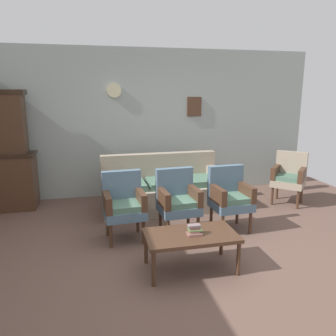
{
  "coord_description": "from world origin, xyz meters",
  "views": [
    {
      "loc": [
        -1.02,
        -3.52,
        1.93
      ],
      "look_at": [
        0.03,
        1.01,
        0.85
      ],
      "focal_mm": 35.35,
      "sensor_mm": 36.0,
      "label": 1
    }
  ],
  "objects_px": {
    "wingback_chair_by_fireplace": "(289,175)",
    "armchair_near_cabinet": "(124,203)",
    "armchair_near_couch_end": "(178,199)",
    "floor_vase_by_wall": "(293,173)",
    "coffee_table": "(191,237)",
    "side_cabinet": "(1,182)",
    "floral_couch": "(163,190)",
    "armchair_by_doorway": "(230,195)",
    "book_stack_on_table": "(194,230)"
  },
  "relations": [
    {
      "from": "armchair_near_couch_end",
      "to": "wingback_chair_by_fireplace",
      "type": "height_order",
      "value": "same"
    },
    {
      "from": "armchair_near_cabinet",
      "to": "floor_vase_by_wall",
      "type": "distance_m",
      "value": 3.82
    },
    {
      "from": "armchair_near_couch_end",
      "to": "floor_vase_by_wall",
      "type": "bearing_deg",
      "value": 28.7
    },
    {
      "from": "floral_couch",
      "to": "coffee_table",
      "type": "relative_size",
      "value": 2.0
    },
    {
      "from": "floor_vase_by_wall",
      "to": "armchair_near_couch_end",
      "type": "bearing_deg",
      "value": -151.3
    },
    {
      "from": "armchair_near_cabinet",
      "to": "book_stack_on_table",
      "type": "relative_size",
      "value": 5.51
    },
    {
      "from": "side_cabinet",
      "to": "armchair_near_cabinet",
      "type": "xyz_separation_m",
      "value": [
        1.88,
        -1.61,
        0.03
      ]
    },
    {
      "from": "side_cabinet",
      "to": "floor_vase_by_wall",
      "type": "xyz_separation_m",
      "value": [
        5.39,
        -0.1,
        -0.13
      ]
    },
    {
      "from": "armchair_near_cabinet",
      "to": "armchair_near_couch_end",
      "type": "distance_m",
      "value": 0.73
    },
    {
      "from": "armchair_by_doorway",
      "to": "armchair_near_couch_end",
      "type": "bearing_deg",
      "value": 179.28
    },
    {
      "from": "armchair_by_doorway",
      "to": "coffee_table",
      "type": "bearing_deg",
      "value": -132.19
    },
    {
      "from": "coffee_table",
      "to": "side_cabinet",
      "type": "bearing_deg",
      "value": 134.32
    },
    {
      "from": "wingback_chair_by_fireplace",
      "to": "armchair_near_cabinet",
      "type": "bearing_deg",
      "value": -164.73
    },
    {
      "from": "floral_couch",
      "to": "book_stack_on_table",
      "type": "height_order",
      "value": "floral_couch"
    },
    {
      "from": "side_cabinet",
      "to": "armchair_near_cabinet",
      "type": "distance_m",
      "value": 2.47
    },
    {
      "from": "wingback_chair_by_fireplace",
      "to": "coffee_table",
      "type": "bearing_deg",
      "value": -142.67
    },
    {
      "from": "side_cabinet",
      "to": "floral_couch",
      "type": "relative_size",
      "value": 0.58
    },
    {
      "from": "armchair_near_couch_end",
      "to": "wingback_chair_by_fireplace",
      "type": "bearing_deg",
      "value": 20.2
    },
    {
      "from": "armchair_near_cabinet",
      "to": "wingback_chair_by_fireplace",
      "type": "relative_size",
      "value": 1.0
    },
    {
      "from": "armchair_near_couch_end",
      "to": "book_stack_on_table",
      "type": "xyz_separation_m",
      "value": [
        -0.07,
        -0.98,
        -0.03
      ]
    },
    {
      "from": "armchair_near_couch_end",
      "to": "side_cabinet",
      "type": "bearing_deg",
      "value": 148.19
    },
    {
      "from": "book_stack_on_table",
      "to": "side_cabinet",
      "type": "bearing_deg",
      "value": 134.35
    },
    {
      "from": "wingback_chair_by_fireplace",
      "to": "floor_vase_by_wall",
      "type": "height_order",
      "value": "wingback_chair_by_fireplace"
    },
    {
      "from": "armchair_near_cabinet",
      "to": "coffee_table",
      "type": "distance_m",
      "value": 1.16
    },
    {
      "from": "coffee_table",
      "to": "book_stack_on_table",
      "type": "height_order",
      "value": "book_stack_on_table"
    },
    {
      "from": "floor_vase_by_wall",
      "to": "wingback_chair_by_fireplace",
      "type": "bearing_deg",
      "value": -128.26
    },
    {
      "from": "floral_couch",
      "to": "side_cabinet",
      "type": "bearing_deg",
      "value": 167.3
    },
    {
      "from": "side_cabinet",
      "to": "wingback_chair_by_fireplace",
      "type": "height_order",
      "value": "side_cabinet"
    },
    {
      "from": "armchair_by_doorway",
      "to": "coffee_table",
      "type": "distance_m",
      "value": 1.28
    },
    {
      "from": "armchair_near_cabinet",
      "to": "armchair_by_doorway",
      "type": "height_order",
      "value": "same"
    },
    {
      "from": "coffee_table",
      "to": "armchair_near_couch_end",
      "type": "bearing_deg",
      "value": 84.03
    },
    {
      "from": "armchair_near_cabinet",
      "to": "armchair_near_couch_end",
      "type": "height_order",
      "value": "same"
    },
    {
      "from": "armchair_by_doorway",
      "to": "armchair_near_cabinet",
      "type": "bearing_deg",
      "value": 179.22
    },
    {
      "from": "side_cabinet",
      "to": "book_stack_on_table",
      "type": "xyz_separation_m",
      "value": [
        2.54,
        -2.6,
        0.0
      ]
    },
    {
      "from": "floral_couch",
      "to": "floor_vase_by_wall",
      "type": "height_order",
      "value": "floral_couch"
    },
    {
      "from": "wingback_chair_by_fireplace",
      "to": "floor_vase_by_wall",
      "type": "relative_size",
      "value": 1.33
    },
    {
      "from": "coffee_table",
      "to": "armchair_near_cabinet",
      "type": "bearing_deg",
      "value": 123.32
    },
    {
      "from": "armchair_near_couch_end",
      "to": "coffee_table",
      "type": "xyz_separation_m",
      "value": [
        -0.1,
        -0.95,
        -0.12
      ]
    },
    {
      "from": "floral_couch",
      "to": "coffee_table",
      "type": "distance_m",
      "value": 1.99
    },
    {
      "from": "armchair_near_cabinet",
      "to": "wingback_chair_by_fireplace",
      "type": "distance_m",
      "value": 3.06
    },
    {
      "from": "floral_couch",
      "to": "wingback_chair_by_fireplace",
      "type": "bearing_deg",
      "value": -5.46
    },
    {
      "from": "armchair_by_doorway",
      "to": "wingback_chair_by_fireplace",
      "type": "distance_m",
      "value": 1.68
    },
    {
      "from": "side_cabinet",
      "to": "floor_vase_by_wall",
      "type": "bearing_deg",
      "value": -1.06
    },
    {
      "from": "side_cabinet",
      "to": "floral_couch",
      "type": "xyz_separation_m",
      "value": [
        2.62,
        -0.59,
        -0.14
      ]
    },
    {
      "from": "armchair_near_couch_end",
      "to": "wingback_chair_by_fireplace",
      "type": "distance_m",
      "value": 2.37
    },
    {
      "from": "floral_couch",
      "to": "book_stack_on_table",
      "type": "distance_m",
      "value": 2.02
    },
    {
      "from": "armchair_near_couch_end",
      "to": "coffee_table",
      "type": "height_order",
      "value": "armchair_near_couch_end"
    },
    {
      "from": "coffee_table",
      "to": "floor_vase_by_wall",
      "type": "height_order",
      "value": "floor_vase_by_wall"
    },
    {
      "from": "side_cabinet",
      "to": "armchair_near_couch_end",
      "type": "bearing_deg",
      "value": -31.81
    },
    {
      "from": "book_stack_on_table",
      "to": "floor_vase_by_wall",
      "type": "xyz_separation_m",
      "value": [
        2.85,
        2.5,
        -0.13
      ]
    }
  ]
}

